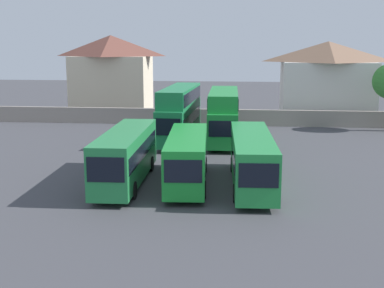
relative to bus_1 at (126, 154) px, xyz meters
name	(u,v)px	position (x,y,z in m)	size (l,w,h in m)	color
ground	(208,135)	(4.06, 18.33, -2.02)	(140.00, 140.00, 0.00)	#424247
depot_boundary_wall	(212,117)	(4.06, 24.99, -1.12)	(56.00, 0.50, 1.80)	gray
bus_1	(126,154)	(0.00, 0.00, 0.00)	(2.74, 11.07, 3.54)	#228041
bus_2	(187,156)	(4.06, 0.27, -0.13)	(3.12, 10.34, 3.30)	#18892E
bus_3	(252,157)	(8.30, 0.33, -0.09)	(3.07, 11.76, 3.37)	#20883C
bus_4	(180,111)	(1.66, 15.01, 0.86)	(2.93, 11.54, 5.11)	#1A7A41
bus_5	(224,114)	(5.79, 14.98, 0.70)	(2.91, 11.05, 4.82)	#1B8835
house_terrace_left	(112,74)	(-9.31, 32.31, 3.10)	(10.02, 6.90, 10.03)	beige
house_terrace_centre	(327,80)	(17.38, 30.62, 2.72)	(11.08, 7.73, 9.29)	silver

